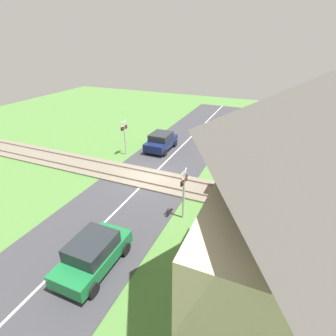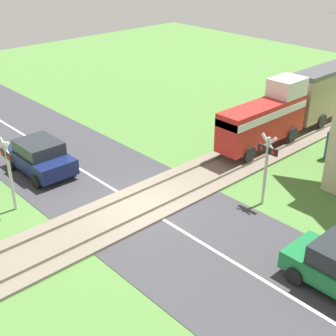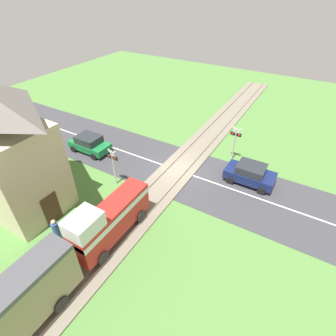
% 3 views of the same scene
% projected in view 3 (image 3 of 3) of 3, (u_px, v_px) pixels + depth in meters
% --- Properties ---
extents(ground_plane, '(60.00, 60.00, 0.00)m').
position_uv_depth(ground_plane, '(178.00, 170.00, 21.12)').
color(ground_plane, '#4C7A38').
extents(road_surface, '(48.00, 6.40, 0.02)m').
position_uv_depth(road_surface, '(178.00, 170.00, 21.11)').
color(road_surface, '#38383D').
rests_on(road_surface, ground_plane).
extents(track_bed, '(2.80, 48.00, 0.24)m').
position_uv_depth(track_bed, '(178.00, 170.00, 21.08)').
color(track_bed, '#756B5B').
rests_on(track_bed, ground_plane).
extents(train, '(1.58, 13.88, 3.18)m').
position_uv_depth(train, '(46.00, 279.00, 11.58)').
color(train, red).
rests_on(train, track_bed).
extents(car_near_crossing, '(3.60, 1.98, 1.55)m').
position_uv_depth(car_near_crossing, '(250.00, 174.00, 19.45)').
color(car_near_crossing, '#141E4C').
rests_on(car_near_crossing, ground_plane).
extents(car_far_side, '(3.68, 1.91, 1.53)m').
position_uv_depth(car_far_side, '(89.00, 143.00, 22.94)').
color(car_far_side, '#197038').
rests_on(car_far_side, ground_plane).
extents(crossing_signal_west_approach, '(0.90, 0.18, 3.03)m').
position_uv_depth(crossing_signal_west_approach, '(235.00, 139.00, 21.28)').
color(crossing_signal_west_approach, '#B7B7B7').
rests_on(crossing_signal_west_approach, ground_plane).
extents(crossing_signal_east_approach, '(0.90, 0.18, 3.03)m').
position_uv_depth(crossing_signal_east_approach, '(113.00, 162.00, 18.64)').
color(crossing_signal_east_approach, '#B7B7B7').
rests_on(crossing_signal_east_approach, ground_plane).
extents(pedestrian_by_station, '(0.40, 0.40, 1.64)m').
position_uv_depth(pedestrian_by_station, '(57.00, 231.00, 15.19)').
color(pedestrian_by_station, '#2D4C8E').
rests_on(pedestrian_by_station, ground_plane).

